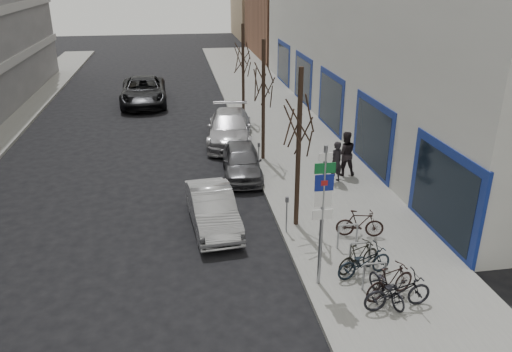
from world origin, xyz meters
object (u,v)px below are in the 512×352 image
object	(u,v)px
meter_back	(242,119)
bike_mid_inner	(359,256)
bike_mid_curb	(364,259)
lane_car	(144,91)
bike_far_curb	(398,289)
bike_rack	(360,252)
tree_mid	(264,72)
parked_car_back	(230,128)
bike_near_left	(387,284)
pedestrian_far	(345,153)
tree_far	(243,50)
meter_front	(287,211)
bike_near_right	(390,281)
parked_car_mid	(242,161)
pedestrian_near	(336,162)
meter_mid	(259,154)
parked_car_front	(213,209)
bike_far_inner	(360,223)
tree_near	(300,112)
highway_sign_pole	(323,209)

from	to	relation	value
meter_back	bike_mid_inner	size ratio (longest dim) A/B	0.83
bike_mid_curb	lane_car	bearing A→B (deg)	4.84
bike_far_curb	bike_rack	bearing A→B (deg)	3.75
tree_mid	parked_car_back	xyz separation A→B (m)	(-1.20, 2.95, -3.32)
bike_near_left	pedestrian_far	world-z (taller)	pedestrian_far
tree_far	lane_car	world-z (taller)	tree_far
meter_front	bike_near_right	distance (m)	4.37
bike_rack	tree_mid	xyz separation A→B (m)	(-1.20, 9.40, 3.44)
meter_front	bike_mid_inner	world-z (taller)	meter_front
parked_car_mid	pedestrian_near	bearing A→B (deg)	-19.53
parked_car_mid	bike_near_right	bearing A→B (deg)	-70.06
meter_mid	bike_near_right	world-z (taller)	meter_mid
bike_near_left	bike_mid_inner	world-z (taller)	bike_near_left
parked_car_front	tree_far	bearing A→B (deg)	72.40
meter_mid	pedestrian_far	world-z (taller)	pedestrian_far
bike_rack	lane_car	bearing A→B (deg)	108.55
meter_front	meter_mid	size ratio (longest dim) A/B	1.00
parked_car_mid	pedestrian_far	distance (m)	4.35
meter_mid	parked_car_mid	size ratio (longest dim) A/B	0.32
parked_car_back	meter_back	bearing A→B (deg)	62.01
bike_rack	bike_far_curb	distance (m)	1.99
bike_far_inner	parked_car_back	world-z (taller)	parked_car_back
bike_rack	tree_far	distance (m)	16.31
lane_car	pedestrian_near	distance (m)	17.00
pedestrian_near	parked_car_mid	bearing A→B (deg)	-46.30
bike_mid_curb	bike_far_inner	distance (m)	2.28
tree_near	pedestrian_far	bearing A→B (deg)	52.83
bike_near_right	bike_far_inner	bearing A→B (deg)	-25.72
bike_near_left	highway_sign_pole	bearing A→B (deg)	134.28
tree_mid	parked_car_back	distance (m)	4.60
tree_mid	tree_far	size ratio (longest dim) A/B	1.00
tree_far	bike_far_inner	bearing A→B (deg)	-82.62
tree_far	parked_car_mid	world-z (taller)	tree_far
meter_front	bike_far_inner	bearing A→B (deg)	-16.24
bike_far_curb	parked_car_front	distance (m)	6.91
bike_rack	meter_front	world-z (taller)	meter_front
meter_front	parked_car_back	bearing A→B (deg)	94.31
pedestrian_near	bike_far_curb	bearing A→B (deg)	60.57
tree_mid	bike_near_right	world-z (taller)	tree_mid
meter_mid	bike_near_left	size ratio (longest dim) A/B	0.82
bike_rack	meter_front	xyz separation A→B (m)	(-1.65, 2.40, 0.26)
bike_far_curb	meter_back	bearing A→B (deg)	2.98
tree_near	bike_far_inner	xyz separation A→B (m)	(1.84, -1.17, -3.48)
tree_mid	pedestrian_near	world-z (taller)	tree_mid
meter_mid	bike_far_curb	distance (m)	10.06
parked_car_front	lane_car	world-z (taller)	lane_car
pedestrian_near	meter_back	bearing A→B (deg)	-91.02
tree_near	bike_mid_inner	world-z (taller)	tree_near
tree_mid	pedestrian_far	world-z (taller)	tree_mid
tree_near	lane_car	distance (m)	19.37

